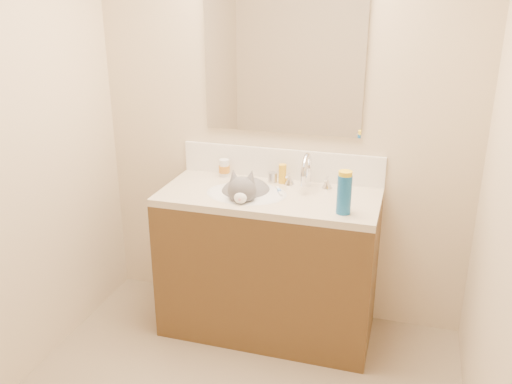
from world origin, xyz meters
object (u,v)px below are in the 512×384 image
Objects in this scene: faucet at (307,174)px; silver_jar at (273,177)px; vanity_cabinet at (268,266)px; pill_bottle at (224,168)px; cat at (245,196)px; spray_can at (344,195)px; amber_bottle at (282,174)px; basin at (247,205)px.

silver_jar is at bearing 166.27° from faucet.
vanity_cabinet is 0.58m from faucet.
pill_bottle is 1.81× the size of silver_jar.
cat is at bearing -155.27° from faucet.
cat is (-0.13, -0.01, 0.42)m from vanity_cabinet.
spray_can is at bearing -25.53° from cat.
silver_jar is (0.10, 0.20, 0.06)m from cat.
silver_jar is 0.58m from spray_can.
cat is 3.89× the size of amber_bottle.
basin is at bearing -165.96° from vanity_cabinet.
faucet is 0.16m from amber_bottle.
pill_bottle is at bearing 148.71° from vanity_cabinet.
amber_bottle is at bearing 161.47° from faucet.
silver_jar reaches higher than vanity_cabinet.
faucet reaches higher than pill_bottle.
amber_bottle reaches higher than basin.
silver_jar reaches higher than basin.
amber_bottle is 0.56× the size of spray_can.
amber_bottle reaches higher than vanity_cabinet.
cat reaches higher than vanity_cabinet.
faucet is 0.52m from pill_bottle.
faucet is at bearing -18.53° from amber_bottle.
amber_bottle is at bearing -2.15° from pill_bottle.
cat is at bearing -117.96° from silver_jar.
spray_can reaches higher than basin.
spray_can is at bearing -41.21° from amber_bottle.
basin is (-0.12, -0.03, 0.38)m from vanity_cabinet.
spray_can reaches higher than cat.
amber_bottle is at bearing 40.27° from cat.
amber_bottle is at bearing 55.88° from basin.
vanity_cabinet is 10.75× the size of amber_bottle.
faucet is (0.30, 0.17, 0.16)m from basin.
pill_bottle is 0.53× the size of spray_can.
cat reaches higher than basin.
pill_bottle is at bearing 177.49° from silver_jar.
pill_bottle is at bearing 154.41° from spray_can.
cat is 0.23m from silver_jar.
vanity_cabinet is at bearing -98.40° from amber_bottle.
basin is 0.59m from spray_can.
basin is at bearing -150.88° from faucet.
faucet is 2.51× the size of amber_bottle.
basin is at bearing 166.44° from spray_can.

